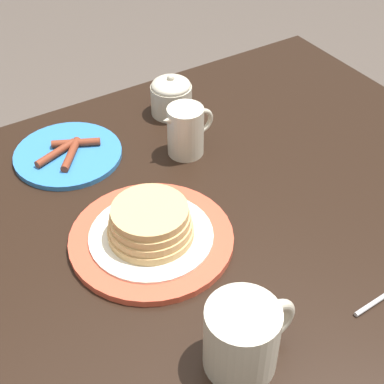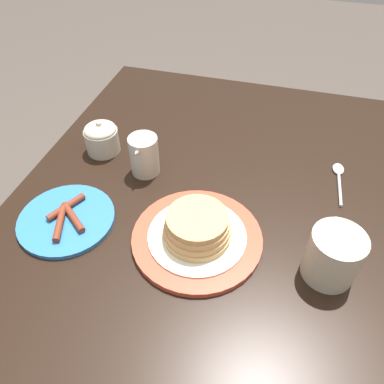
{
  "view_description": "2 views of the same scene",
  "coord_description": "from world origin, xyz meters",
  "px_view_note": "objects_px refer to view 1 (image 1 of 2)",
  "views": [
    {
      "loc": [
        -0.27,
        -0.57,
        1.39
      ],
      "look_at": [
        0.11,
        0.04,
        0.76
      ],
      "focal_mm": 55.0,
      "sensor_mm": 36.0,
      "label": 1
    },
    {
      "loc": [
        -0.43,
        -0.11,
        1.32
      ],
      "look_at": [
        0.11,
        0.04,
        0.76
      ],
      "focal_mm": 35.0,
      "sensor_mm": 36.0,
      "label": 2
    }
  ],
  "objects_px": {
    "pancake_plate": "(150,230)",
    "creamer_pitcher": "(185,130)",
    "side_plate_bacon": "(68,154)",
    "sugar_bowl": "(171,95)",
    "coffee_mug": "(244,336)"
  },
  "relations": [
    {
      "from": "pancake_plate",
      "to": "creamer_pitcher",
      "type": "distance_m",
      "value": 0.24
    },
    {
      "from": "side_plate_bacon",
      "to": "creamer_pitcher",
      "type": "xyz_separation_m",
      "value": [
        0.19,
        -0.1,
        0.04
      ]
    },
    {
      "from": "pancake_plate",
      "to": "sugar_bowl",
      "type": "relative_size",
      "value": 2.96
    },
    {
      "from": "coffee_mug",
      "to": "sugar_bowl",
      "type": "height_order",
      "value": "coffee_mug"
    },
    {
      "from": "sugar_bowl",
      "to": "creamer_pitcher",
      "type": "bearing_deg",
      "value": -109.65
    },
    {
      "from": "coffee_mug",
      "to": "sugar_bowl",
      "type": "bearing_deg",
      "value": 68.27
    },
    {
      "from": "side_plate_bacon",
      "to": "pancake_plate",
      "type": "bearing_deg",
      "value": -84.94
    },
    {
      "from": "creamer_pitcher",
      "to": "sugar_bowl",
      "type": "height_order",
      "value": "creamer_pitcher"
    },
    {
      "from": "pancake_plate",
      "to": "creamer_pitcher",
      "type": "relative_size",
      "value": 2.36
    },
    {
      "from": "pancake_plate",
      "to": "coffee_mug",
      "type": "distance_m",
      "value": 0.25
    },
    {
      "from": "creamer_pitcher",
      "to": "sugar_bowl",
      "type": "distance_m",
      "value": 0.14
    },
    {
      "from": "side_plate_bacon",
      "to": "sugar_bowl",
      "type": "xyz_separation_m",
      "value": [
        0.23,
        0.03,
        0.03
      ]
    },
    {
      "from": "side_plate_bacon",
      "to": "coffee_mug",
      "type": "bearing_deg",
      "value": -87.9
    },
    {
      "from": "creamer_pitcher",
      "to": "pancake_plate",
      "type": "bearing_deg",
      "value": -134.74
    },
    {
      "from": "side_plate_bacon",
      "to": "coffee_mug",
      "type": "relative_size",
      "value": 1.52
    }
  ]
}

